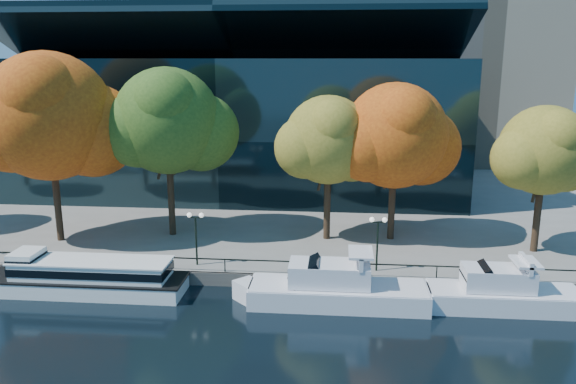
# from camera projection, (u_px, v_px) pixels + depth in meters

# --- Properties ---
(ground) EXTENTS (160.00, 160.00, 0.00)m
(ground) POSITION_uv_depth(u_px,v_px,m) (216.00, 304.00, 37.64)
(ground) COLOR black
(ground) RESTS_ON ground
(promenade) EXTENTS (90.00, 67.08, 1.00)m
(promenade) POSITION_uv_depth(u_px,v_px,m) (276.00, 181.00, 72.75)
(promenade) COLOR slate
(promenade) RESTS_ON ground
(railing) EXTENTS (88.20, 0.08, 0.99)m
(railing) POSITION_uv_depth(u_px,v_px,m) (225.00, 260.00, 40.34)
(railing) COLOR black
(railing) RESTS_ON promenade
(convention_building) EXTENTS (50.00, 24.57, 21.43)m
(convention_building) POSITION_uv_depth(u_px,v_px,m) (238.00, 123.00, 66.79)
(convention_building) COLOR black
(convention_building) RESTS_ON ground
(tour_boat) EXTENTS (15.40, 3.44, 2.92)m
(tour_boat) POSITION_uv_depth(u_px,v_px,m) (80.00, 275.00, 39.23)
(tour_boat) COLOR white
(tour_boat) RESTS_ON ground
(cruiser_near) EXTENTS (13.11, 3.38, 3.80)m
(cruiser_near) POSITION_uv_depth(u_px,v_px,m) (330.00, 288.00, 37.29)
(cruiser_near) COLOR white
(cruiser_near) RESTS_ON ground
(cruiser_far) EXTENTS (11.02, 3.05, 3.60)m
(cruiser_far) POSITION_uv_depth(u_px,v_px,m) (497.00, 292.00, 36.70)
(cruiser_far) COLOR white
(cruiser_far) RESTS_ON ground
(tree_1) EXTENTS (13.01, 10.67, 15.68)m
(tree_1) POSITION_uv_depth(u_px,v_px,m) (51.00, 119.00, 45.20)
(tree_1) COLOR black
(tree_1) RESTS_ON promenade
(tree_2) EXTENTS (11.17, 9.16, 14.40)m
(tree_2) POSITION_uv_depth(u_px,v_px,m) (169.00, 123.00, 46.86)
(tree_2) COLOR black
(tree_2) RESTS_ON promenade
(tree_3) EXTENTS (9.17, 7.52, 12.16)m
(tree_3) POSITION_uv_depth(u_px,v_px,m) (330.00, 142.00, 46.09)
(tree_3) COLOR black
(tree_3) RESTS_ON promenade
(tree_4) EXTENTS (10.88, 8.92, 13.20)m
(tree_4) POSITION_uv_depth(u_px,v_px,m) (397.00, 138.00, 45.97)
(tree_4) COLOR black
(tree_4) RESTS_ON promenade
(tree_5) EXTENTS (8.64, 7.09, 11.61)m
(tree_5) POSITION_uv_depth(u_px,v_px,m) (546.00, 152.00, 43.04)
(tree_5) COLOR black
(tree_5) RESTS_ON promenade
(lamp_1) EXTENTS (1.26, 0.36, 4.03)m
(lamp_1) POSITION_uv_depth(u_px,v_px,m) (196.00, 226.00, 41.28)
(lamp_1) COLOR black
(lamp_1) RESTS_ON promenade
(lamp_2) EXTENTS (1.26, 0.36, 4.03)m
(lamp_2) POSITION_uv_depth(u_px,v_px,m) (378.00, 231.00, 40.11)
(lamp_2) COLOR black
(lamp_2) RESTS_ON promenade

